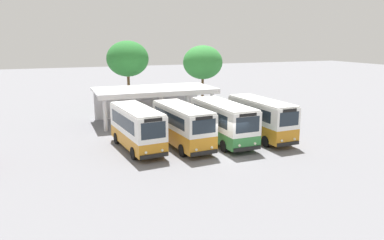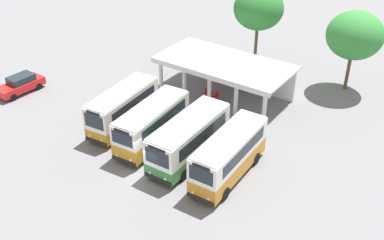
{
  "view_description": "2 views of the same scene",
  "coord_description": "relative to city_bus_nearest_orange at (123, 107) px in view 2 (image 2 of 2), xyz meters",
  "views": [
    {
      "loc": [
        -11.61,
        -22.53,
        8.27
      ],
      "look_at": [
        -0.83,
        5.1,
        1.63
      ],
      "focal_mm": 34.09,
      "sensor_mm": 36.0,
      "label": 1
    },
    {
      "loc": [
        17.21,
        -19.3,
        20.2
      ],
      "look_at": [
        -0.25,
        5.56,
        1.64
      ],
      "focal_mm": 43.22,
      "sensor_mm": 36.0,
      "label": 2
    }
  ],
  "objects": [
    {
      "name": "roadside_tree_east_of_canopy",
      "position": [
        12.54,
        16.91,
        3.51
      ],
      "size": [
        5.04,
        5.04,
        7.45
      ],
      "color": "brown",
      "rests_on": "ground"
    },
    {
      "name": "city_bus_nearest_orange",
      "position": [
        0.0,
        0.0,
        0.0
      ],
      "size": [
        2.83,
        7.32,
        3.24
      ],
      "color": "black",
      "rests_on": "ground"
    },
    {
      "name": "city_bus_second_in_row",
      "position": [
        3.46,
        -0.55,
        -0.0
      ],
      "size": [
        2.78,
        7.46,
        3.23
      ],
      "color": "black",
      "rests_on": "ground"
    },
    {
      "name": "terminal_canopy",
      "position": [
        3.92,
        9.62,
        0.84
      ],
      "size": [
        11.93,
        5.91,
        3.4
      ],
      "color": "silver",
      "rests_on": "ground"
    },
    {
      "name": "roadside_tree_behind_canopy",
      "position": [
        2.9,
        16.89,
        4.15
      ],
      "size": [
        4.93,
        4.93,
        8.05
      ],
      "color": "brown",
      "rests_on": "ground"
    },
    {
      "name": "waiting_chair_middle_seat",
      "position": [
        3.87,
        7.93,
        -1.27
      ],
      "size": [
        0.46,
        0.46,
        0.86
      ],
      "color": "slate",
      "rests_on": "ground"
    },
    {
      "name": "waiting_chair_second_from_end",
      "position": [
        3.31,
        7.87,
        -1.27
      ],
      "size": [
        0.46,
        0.46,
        0.86
      ],
      "color": "slate",
      "rests_on": "ground"
    },
    {
      "name": "city_bus_fourth_amber",
      "position": [
        10.37,
        -0.72,
        0.04
      ],
      "size": [
        2.47,
        7.56,
        3.32
      ],
      "color": "black",
      "rests_on": "ground"
    },
    {
      "name": "waiting_chair_end_by_column",
      "position": [
        2.74,
        7.99,
        -1.27
      ],
      "size": [
        0.46,
        0.46,
        0.86
      ],
      "color": "slate",
      "rests_on": "ground"
    },
    {
      "name": "parked_car_flank",
      "position": [
        -11.83,
        -1.07,
        -0.96
      ],
      "size": [
        1.99,
        4.45,
        1.62
      ],
      "color": "black",
      "rests_on": "ground"
    },
    {
      "name": "ground_plane",
      "position": [
        5.8,
        -3.82,
        -1.79
      ],
      "size": [
        180.0,
        180.0,
        0.0
      ],
      "primitive_type": "plane",
      "color": "slate"
    },
    {
      "name": "city_bus_middle_cream",
      "position": [
        6.91,
        -0.58,
        0.01
      ],
      "size": [
        2.64,
        7.77,
        3.25
      ],
      "color": "black",
      "rests_on": "ground"
    }
  ]
}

